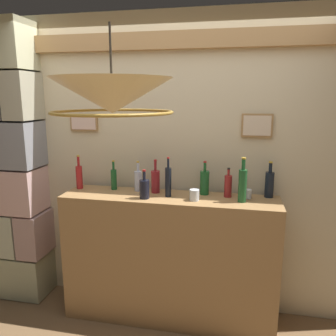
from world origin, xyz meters
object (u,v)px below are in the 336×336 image
Objects in this scene: liquor_bottle_brandy at (269,184)px; liquor_bottle_rye at (168,181)px; liquor_bottle_bourbon at (144,189)px; liquor_bottle_mezcal at (243,184)px; liquor_bottle_rum at (114,179)px; glass_tumbler_highball at (194,195)px; liquor_bottle_sherry at (155,181)px; liquor_bottle_port at (228,186)px; liquor_bottle_vodka at (205,182)px; glass_tumbler_rocks at (248,194)px; liquor_bottle_gin at (79,176)px; pendant_lamp at (112,97)px; liquor_bottle_scotch at (138,180)px.

liquor_bottle_rye is (-0.81, -0.15, 0.02)m from liquor_bottle_brandy.
liquor_bottle_mezcal reaches higher than liquor_bottle_bourbon.
glass_tumbler_highball is at bearing -13.34° from liquor_bottle_rum.
liquor_bottle_port is at bearing -0.21° from liquor_bottle_sherry.
liquor_bottle_rum is 2.98× the size of glass_tumbler_highball.
liquor_bottle_vodka reaches higher than liquor_bottle_port.
glass_tumbler_highball is (0.40, 0.03, -0.04)m from liquor_bottle_bourbon.
liquor_bottle_rye is 4.46× the size of glass_tumbler_rocks.
liquor_bottle_sherry reaches higher than liquor_bottle_bourbon.
liquor_bottle_brandy is 1.63m from liquor_bottle_gin.
liquor_bottle_vodka reaches higher than glass_tumbler_highball.
liquor_bottle_mezcal is 1.32m from pendant_lamp.
liquor_bottle_gin reaches higher than liquor_bottle_vodka.
liquor_bottle_mezcal is 1.07× the size of liquor_bottle_rye.
liquor_bottle_bourbon is at bearing -155.28° from liquor_bottle_vodka.
liquor_bottle_sherry is (0.16, -0.02, 0.01)m from liquor_bottle_scotch.
glass_tumbler_rocks is at bearing -2.16° from liquor_bottle_scotch.
liquor_bottle_rum reaches higher than liquor_bottle_port.
liquor_bottle_scotch is 0.57m from liquor_bottle_vodka.
liquor_bottle_mezcal is 1.24× the size of liquor_bottle_vodka.
liquor_bottle_vodka is at bearing 4.40° from liquor_bottle_sherry.
liquor_bottle_gin is 1.25× the size of liquor_bottle_port.
liquor_bottle_rye is (0.29, -0.11, 0.03)m from liquor_bottle_scotch.
liquor_bottle_vodka is (0.46, 0.21, 0.02)m from liquor_bottle_bourbon.
liquor_bottle_rye is 0.16m from liquor_bottle_sherry.
liquor_bottle_port is 2.76× the size of glass_tumbler_highball.
liquor_bottle_mezcal is 1.22× the size of liquor_bottle_sherry.
glass_tumbler_rocks is at bearing 0.05° from liquor_bottle_gin.
liquor_bottle_gin reaches higher than glass_tumbler_rocks.
glass_tumbler_rocks is at bearing -157.19° from liquor_bottle_brandy.
pendant_lamp is at bearing -130.04° from liquor_bottle_brandy.
liquor_bottle_vodka is 0.36m from glass_tumbler_rocks.
liquor_bottle_rum reaches higher than glass_tumbler_highball.
pendant_lamp reaches higher than liquor_bottle_sherry.
liquor_bottle_sherry is at bearing -8.21° from liquor_bottle_scotch.
liquor_bottle_port is 0.20m from liquor_bottle_vodka.
liquor_bottle_rye is at bearing -169.77° from liquor_bottle_port.
liquor_bottle_gin reaches higher than liquor_bottle_port.
liquor_bottle_mezcal reaches higher than liquor_bottle_gin.
glass_tumbler_rocks is (1.15, -0.04, -0.06)m from liquor_bottle_rum.
liquor_bottle_vodka is (0.41, 0.03, 0.00)m from liquor_bottle_sherry.
liquor_bottle_port is at bearing 15.20° from liquor_bottle_bourbon.
liquor_bottle_port is (-0.11, 0.11, -0.05)m from liquor_bottle_mezcal.
liquor_bottle_scotch is 0.75× the size of liquor_bottle_mezcal.
liquor_bottle_rye is 0.25m from glass_tumbler_highball.
liquor_bottle_vodka reaches higher than liquor_bottle_rum.
glass_tumbler_highball reaches higher than glass_tumbler_rocks.
pendant_lamp reaches higher than liquor_bottle_brandy.
liquor_bottle_scotch is 2.99× the size of glass_tumbler_highball.
liquor_bottle_brandy is at bearing 13.69° from liquor_bottle_bourbon.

